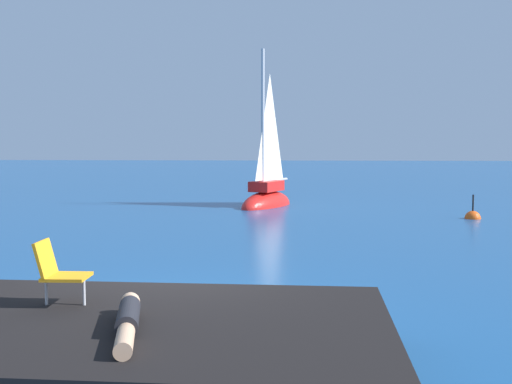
# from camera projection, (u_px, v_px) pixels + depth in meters

# --- Properties ---
(ground_plane) EXTENTS (160.00, 160.00, 0.00)m
(ground_plane) POSITION_uv_depth(u_px,v_px,m) (171.00, 315.00, 9.95)
(ground_plane) COLOR navy
(shore_ledge) EXTENTS (5.76, 3.85, 0.71)m
(shore_ledge) POSITION_uv_depth(u_px,v_px,m) (141.00, 350.00, 7.20)
(shore_ledge) COLOR black
(shore_ledge) RESTS_ON ground
(boulder_seaward) EXTENTS (0.85, 1.06, 0.63)m
(boulder_seaward) POSITION_uv_depth(u_px,v_px,m) (41.00, 320.00, 9.71)
(boulder_seaward) COLOR black
(boulder_seaward) RESTS_ON ground
(boulder_inland) EXTENTS (1.50, 1.34, 0.86)m
(boulder_inland) POSITION_uv_depth(u_px,v_px,m) (275.00, 334.00, 8.99)
(boulder_inland) COLOR black
(boulder_inland) RESTS_ON ground
(sailboat_near) EXTENTS (2.69, 3.92, 7.10)m
(sailboat_near) POSITION_uv_depth(u_px,v_px,m) (267.00, 197.00, 26.59)
(sailboat_near) COLOR red
(sailboat_near) RESTS_ON ground
(person_sunbather) EXTENTS (0.55, 1.74, 0.25)m
(person_sunbather) POSITION_uv_depth(u_px,v_px,m) (128.00, 320.00, 6.74)
(person_sunbather) COLOR black
(person_sunbather) RESTS_ON shore_ledge
(beach_chair) EXTENTS (0.61, 0.49, 0.80)m
(beach_chair) POSITION_uv_depth(u_px,v_px,m) (57.00, 269.00, 7.78)
(beach_chair) COLOR orange
(beach_chair) RESTS_ON shore_ledge
(marker_buoy) EXTENTS (0.56, 0.56, 1.13)m
(marker_buoy) POSITION_uv_depth(u_px,v_px,m) (473.00, 219.00, 22.34)
(marker_buoy) COLOR #EA5114
(marker_buoy) RESTS_ON ground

